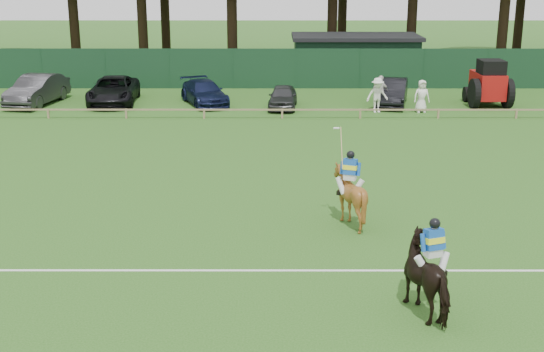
{
  "coord_description": "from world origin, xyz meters",
  "views": [
    {
      "loc": [
        0.53,
        -18.55,
        7.85
      ],
      "look_at": [
        0.5,
        3.0,
        1.4
      ],
      "focal_mm": 48.0,
      "sensor_mm": 36.0,
      "label": 1
    }
  ],
  "objects_px": {
    "spectator_left": "(377,95)",
    "spectator_mid": "(380,93)",
    "horse_chestnut": "(349,196)",
    "hatch_grey": "(283,97)",
    "estate_black": "(392,92)",
    "spectator_right": "(422,96)",
    "utility_shed": "(355,58)",
    "sedan_grey": "(37,90)",
    "tractor": "(488,84)",
    "sedan_navy": "(204,93)",
    "suv_black": "(113,90)",
    "horse_dark": "(431,277)"
  },
  "relations": [
    {
      "from": "spectator_left",
      "to": "spectator_mid",
      "type": "height_order",
      "value": "spectator_mid"
    },
    {
      "from": "horse_chestnut",
      "to": "hatch_grey",
      "type": "relative_size",
      "value": 0.49
    },
    {
      "from": "hatch_grey",
      "to": "estate_black",
      "type": "height_order",
      "value": "estate_black"
    },
    {
      "from": "spectator_right",
      "to": "utility_shed",
      "type": "height_order",
      "value": "utility_shed"
    },
    {
      "from": "sedan_grey",
      "to": "tractor",
      "type": "relative_size",
      "value": 1.61
    },
    {
      "from": "spectator_mid",
      "to": "sedan_navy",
      "type": "bearing_deg",
      "value": 147.43
    },
    {
      "from": "spectator_mid",
      "to": "utility_shed",
      "type": "xyz_separation_m",
      "value": [
        -0.29,
        9.76,
        0.61
      ]
    },
    {
      "from": "sedan_grey",
      "to": "suv_black",
      "type": "distance_m",
      "value": 4.24
    },
    {
      "from": "horse_chestnut",
      "to": "spectator_left",
      "type": "xyz_separation_m",
      "value": [
        3.2,
        16.98,
        0.03
      ]
    },
    {
      "from": "horse_chestnut",
      "to": "sedan_grey",
      "type": "distance_m",
      "value": 24.73
    },
    {
      "from": "suv_black",
      "to": "spectator_left",
      "type": "xyz_separation_m",
      "value": [
        14.54,
        -2.51,
        0.18
      ]
    },
    {
      "from": "spectator_right",
      "to": "tractor",
      "type": "xyz_separation_m",
      "value": [
        4.02,
        1.77,
        0.36
      ]
    },
    {
      "from": "horse_dark",
      "to": "spectator_left",
      "type": "height_order",
      "value": "spectator_left"
    },
    {
      "from": "horse_chestnut",
      "to": "spectator_mid",
      "type": "distance_m",
      "value": 18.02
    },
    {
      "from": "suv_black",
      "to": "horse_chestnut",
      "type": "bearing_deg",
      "value": -63.32
    },
    {
      "from": "suv_black",
      "to": "spectator_left",
      "type": "relative_size",
      "value": 2.9
    },
    {
      "from": "spectator_mid",
      "to": "horse_chestnut",
      "type": "bearing_deg",
      "value": -124.45
    },
    {
      "from": "spectator_mid",
      "to": "spectator_right",
      "type": "bearing_deg",
      "value": -41.36
    },
    {
      "from": "horse_chestnut",
      "to": "sedan_navy",
      "type": "xyz_separation_m",
      "value": [
        -6.19,
        19.23,
        -0.23
      ]
    },
    {
      "from": "sedan_grey",
      "to": "sedan_navy",
      "type": "bearing_deg",
      "value": 9.63
    },
    {
      "from": "spectator_left",
      "to": "spectator_right",
      "type": "distance_m",
      "value": 2.36
    },
    {
      "from": "horse_chestnut",
      "to": "hatch_grey",
      "type": "distance_m",
      "value": 18.25
    },
    {
      "from": "horse_chestnut",
      "to": "estate_black",
      "type": "xyz_separation_m",
      "value": [
        4.32,
        19.07,
        -0.17
      ]
    },
    {
      "from": "suv_black",
      "to": "spectator_right",
      "type": "xyz_separation_m",
      "value": [
        16.89,
        -2.48,
        0.12
      ]
    },
    {
      "from": "hatch_grey",
      "to": "tractor",
      "type": "bearing_deg",
      "value": 7.49
    },
    {
      "from": "sedan_grey",
      "to": "utility_shed",
      "type": "relative_size",
      "value": 0.59
    },
    {
      "from": "spectator_mid",
      "to": "estate_black",
      "type": "bearing_deg",
      "value": 33.61
    },
    {
      "from": "horse_chestnut",
      "to": "suv_black",
      "type": "xyz_separation_m",
      "value": [
        -11.34,
        19.49,
        -0.15
      ]
    },
    {
      "from": "spectator_mid",
      "to": "spectator_left",
      "type": "bearing_deg",
      "value": -131.21
    },
    {
      "from": "horse_chestnut",
      "to": "tractor",
      "type": "distance_m",
      "value": 21.08
    },
    {
      "from": "spectator_right",
      "to": "horse_dark",
      "type": "bearing_deg",
      "value": -106.8
    },
    {
      "from": "sedan_navy",
      "to": "hatch_grey",
      "type": "bearing_deg",
      "value": -35.35
    },
    {
      "from": "utility_shed",
      "to": "tractor",
      "type": "xyz_separation_m",
      "value": [
        6.44,
        -8.67,
        -0.32
      ]
    },
    {
      "from": "sedan_grey",
      "to": "hatch_grey",
      "type": "height_order",
      "value": "sedan_grey"
    },
    {
      "from": "suv_black",
      "to": "spectator_right",
      "type": "bearing_deg",
      "value": -11.87
    },
    {
      "from": "estate_black",
      "to": "spectator_mid",
      "type": "height_order",
      "value": "spectator_mid"
    },
    {
      "from": "hatch_grey",
      "to": "estate_black",
      "type": "relative_size",
      "value": 0.82
    },
    {
      "from": "horse_dark",
      "to": "spectator_mid",
      "type": "relative_size",
      "value": 1.13
    },
    {
      "from": "horse_chestnut",
      "to": "spectator_left",
      "type": "relative_size",
      "value": 0.97
    },
    {
      "from": "spectator_mid",
      "to": "utility_shed",
      "type": "bearing_deg",
      "value": 68.23
    },
    {
      "from": "sedan_grey",
      "to": "horse_dark",
      "type": "bearing_deg",
      "value": -46.56
    },
    {
      "from": "horse_chestnut",
      "to": "sedan_grey",
      "type": "bearing_deg",
      "value": -29.92
    },
    {
      "from": "horse_dark",
      "to": "utility_shed",
      "type": "bearing_deg",
      "value": -113.77
    },
    {
      "from": "hatch_grey",
      "to": "utility_shed",
      "type": "bearing_deg",
      "value": 66.39
    },
    {
      "from": "horse_dark",
      "to": "estate_black",
      "type": "bearing_deg",
      "value": -117.52
    },
    {
      "from": "spectator_left",
      "to": "tractor",
      "type": "relative_size",
      "value": 0.6
    },
    {
      "from": "sedan_navy",
      "to": "tractor",
      "type": "xyz_separation_m",
      "value": [
        15.76,
        -0.45,
        0.56
      ]
    },
    {
      "from": "sedan_grey",
      "to": "hatch_grey",
      "type": "bearing_deg",
      "value": 5.17
    },
    {
      "from": "spectator_mid",
      "to": "sedan_grey",
      "type": "bearing_deg",
      "value": 151.91
    },
    {
      "from": "horse_dark",
      "to": "spectator_right",
      "type": "height_order",
      "value": "horse_dark"
    }
  ]
}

